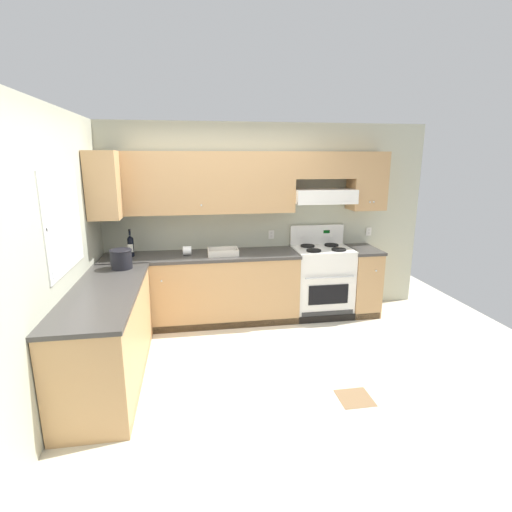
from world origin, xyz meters
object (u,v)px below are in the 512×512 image
bowl (223,253)px  bucket (121,259)px  stove (321,281)px  paper_towel_roll (187,251)px  wine_bottle (131,245)px

bowl → bucket: 1.25m
stove → bucket: 2.61m
bowl → paper_towel_roll: (-0.45, 0.07, 0.03)m
bowl → paper_towel_roll: size_ratio=3.45×
bowl → bucket: bucket is taller
stove → bucket: size_ratio=4.92×
wine_bottle → bucket: 0.57m
wine_bottle → paper_towel_roll: 0.70m
stove → paper_towel_roll: size_ratio=10.86×
stove → wine_bottle: bearing=178.9°
stove → bowl: stove is taller
bowl → paper_towel_roll: paper_towel_roll is taller
bowl → wine_bottle: bearing=174.2°
stove → wine_bottle: wine_bottle is taller
stove → wine_bottle: 2.54m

